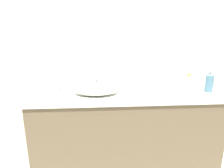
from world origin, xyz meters
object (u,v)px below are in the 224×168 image
(soap_dispenser, at_px, (209,82))
(lotion_bottle, at_px, (188,83))
(folded_hand_towel, at_px, (47,89))
(tissue_box, at_px, (169,81))
(sink_basin, at_px, (97,89))

(soap_dispenser, height_order, lotion_bottle, soap_dispenser)
(folded_hand_towel, bearing_deg, soap_dispenser, -3.39)
(tissue_box, bearing_deg, sink_basin, -172.31)
(sink_basin, height_order, lotion_bottle, lotion_bottle)
(soap_dispenser, xyz_separation_m, tissue_box, (-0.34, 0.10, -0.01))
(sink_basin, bearing_deg, folded_hand_towel, 170.08)
(folded_hand_towel, bearing_deg, tissue_box, 0.63)
(sink_basin, relative_size, lotion_bottle, 2.40)
(tissue_box, bearing_deg, lotion_bottle, -30.79)
(tissue_box, bearing_deg, folded_hand_towel, -179.37)
(sink_basin, height_order, folded_hand_towel, sink_basin)
(soap_dispenser, bearing_deg, folded_hand_towel, 176.61)
(soap_dispenser, bearing_deg, lotion_bottle, 177.32)
(lotion_bottle, relative_size, folded_hand_towel, 0.81)
(lotion_bottle, distance_m, folded_hand_towel, 1.28)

